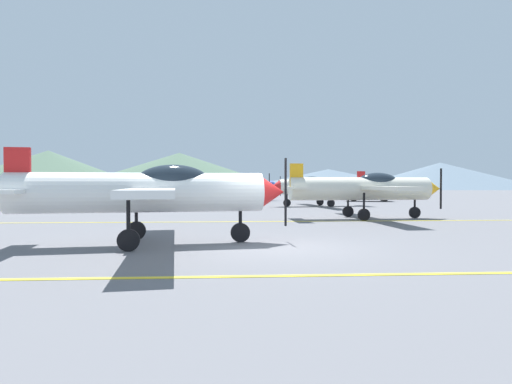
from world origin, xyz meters
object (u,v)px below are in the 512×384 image
at_px(car_sedan, 369,193).
at_px(airplane_far, 319,186).
at_px(airplane_near, 151,191).
at_px(airplane_mid, 366,188).
at_px(airplane_back, 242,186).

bearing_deg(car_sedan, airplane_far, -128.21).
height_order(airplane_near, airplane_mid, same).
bearing_deg(airplane_back, airplane_near, -96.43).
distance_m(airplane_mid, airplane_far, 11.33).
bearing_deg(car_sedan, airplane_near, -119.06).
xyz_separation_m(airplane_far, car_sedan, (6.63, 8.42, -0.65)).
bearing_deg(airplane_back, airplane_mid, -76.36).
bearing_deg(airplane_back, car_sedan, -10.63).
relative_size(airplane_back, car_sedan, 1.93).
bearing_deg(car_sedan, airplane_back, 169.37).
bearing_deg(airplane_mid, car_sedan, 71.09).
bearing_deg(airplane_near, car_sedan, 60.94).
bearing_deg(airplane_near, airplane_far, 65.50).
bearing_deg(car_sedan, airplane_mid, -108.91).
height_order(airplane_far, car_sedan, airplane_far).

